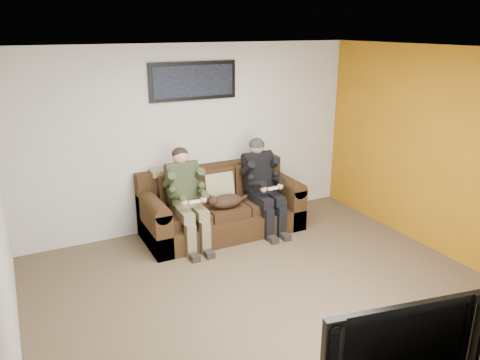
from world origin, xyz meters
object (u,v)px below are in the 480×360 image
person_right (262,180)px  television (394,339)px  person_left (186,192)px  sofa (220,208)px  framed_poster (193,81)px  cat (225,201)px

person_right → television: (-1.00, -3.59, 0.09)m
person_left → person_right: size_ratio=0.99×
sofa → framed_poster: framed_poster is taller
sofa → person_right: (0.57, -0.19, 0.39)m
cat → framed_poster: bearing=103.8°
framed_poster → television: size_ratio=1.05×
person_right → cat: 0.65m
sofa → framed_poster: size_ratio=1.77×
person_left → television: bearing=-87.6°
television → sofa: bearing=93.8°
person_right → framed_poster: bearing=143.4°
cat → television: 3.55m
person_left → person_right: (1.14, 0.00, 0.00)m
person_left → television: person_left is taller
person_right → television: bearing=-105.5°
sofa → person_left: bearing=-162.0°
sofa → television: television is taller
sofa → person_right: 0.72m
television → person_right: bearing=84.7°
person_left → sofa: bearing=18.0°
cat → sofa: bearing=81.0°
person_right → television: size_ratio=1.10×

